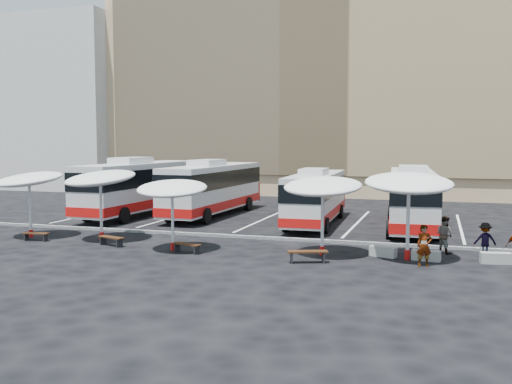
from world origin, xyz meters
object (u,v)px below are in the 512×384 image
(wood_bench_2, at_px, (187,246))
(wood_bench_3, at_px, (308,254))
(wood_bench_0, at_px, (36,235))
(conc_bench_0, at_px, (383,252))
(sunshade_0, at_px, (29,180))
(wood_bench_1, at_px, (111,239))
(sunshade_2, at_px, (172,189))
(sunshade_4, at_px, (409,183))
(passenger_3, at_px, (485,240))
(bus_0, at_px, (140,185))
(passenger_0, at_px, (424,246))
(passenger_1, at_px, (445,235))
(sunshade_3, at_px, (323,187))
(sunshade_1, at_px, (100,179))
(bus_1, at_px, (213,187))
(bus_2, at_px, (316,195))
(conc_bench_2, at_px, (496,258))
(conc_bench_1, at_px, (426,256))
(bus_3, at_px, (412,196))

(wood_bench_2, relative_size, wood_bench_3, 0.85)
(wood_bench_0, bearing_deg, conc_bench_0, 4.19)
(conc_bench_0, bearing_deg, sunshade_0, -178.78)
(wood_bench_1, bearing_deg, sunshade_2, -2.61)
(sunshade_4, xyz_separation_m, wood_bench_0, (-18.13, -0.89, -2.93))
(sunshade_0, height_order, wood_bench_2, sunshade_0)
(sunshade_2, bearing_deg, passenger_3, 11.04)
(bus_0, distance_m, passenger_0, 22.01)
(passenger_1, bearing_deg, wood_bench_0, 50.78)
(sunshade_3, bearing_deg, sunshade_1, 177.61)
(sunshade_2, height_order, sunshade_4, sunshade_4)
(sunshade_1, height_order, wood_bench_1, sunshade_1)
(bus_1, xyz_separation_m, bus_2, (7.48, -1.84, -0.21))
(sunshade_2, xyz_separation_m, passenger_3, (13.56, 2.64, -2.09))
(bus_1, bearing_deg, passenger_3, -28.73)
(bus_0, height_order, wood_bench_2, bus_0)
(conc_bench_2, bearing_deg, passenger_3, 106.12)
(passenger_3, bearing_deg, passenger_1, -22.80)
(sunshade_2, distance_m, conc_bench_2, 14.23)
(sunshade_4, bearing_deg, passenger_0, -57.64)
(sunshade_3, xyz_separation_m, conc_bench_2, (7.13, 0.48, -2.81))
(sunshade_3, relative_size, wood_bench_1, 2.48)
(wood_bench_1, bearing_deg, conc_bench_2, 4.26)
(wood_bench_0, bearing_deg, sunshade_3, 2.89)
(bus_1, relative_size, sunshade_1, 2.62)
(bus_2, relative_size, sunshade_1, 2.35)
(sunshade_2, distance_m, passenger_0, 11.28)
(bus_1, distance_m, conc_bench_1, 18.07)
(sunshade_0, distance_m, conc_bench_1, 20.10)
(bus_2, xyz_separation_m, passenger_3, (9.03, -7.83, -0.99))
(bus_1, height_order, bus_3, bus_1)
(sunshade_4, xyz_separation_m, wood_bench_1, (-13.74, -0.96, -2.91))
(bus_3, relative_size, wood_bench_2, 8.05)
(bus_2, height_order, wood_bench_1, bus_2)
(wood_bench_2, bearing_deg, bus_1, 106.74)
(wood_bench_1, distance_m, wood_bench_2, 4.23)
(wood_bench_1, relative_size, wood_bench_3, 0.88)
(sunshade_3, bearing_deg, conc_bench_2, 3.89)
(bus_3, distance_m, sunshade_4, 9.15)
(bus_2, bearing_deg, passenger_3, -43.31)
(sunshade_4, distance_m, wood_bench_2, 10.08)
(bus_0, height_order, conc_bench_1, bus_0)
(wood_bench_1, distance_m, passenger_0, 14.45)
(sunshade_1, relative_size, passenger_0, 2.76)
(wood_bench_2, bearing_deg, conc_bench_1, 8.38)
(bus_1, distance_m, bus_2, 7.70)
(bus_1, distance_m, passenger_3, 19.17)
(wood_bench_3, relative_size, conc_bench_1, 1.45)
(passenger_1, bearing_deg, bus_3, -33.55)
(sunshade_2, relative_size, wood_bench_0, 2.69)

